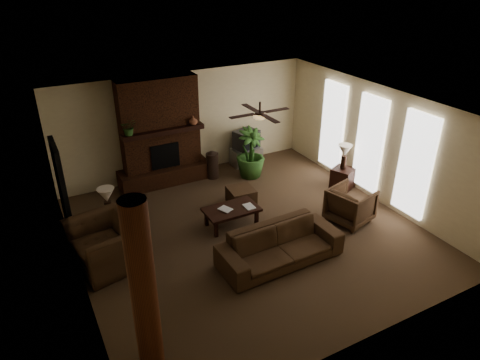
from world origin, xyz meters
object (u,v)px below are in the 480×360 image
coffee_table (231,211)px  log_column (143,291)px  sofa (280,240)px  floor_vase (212,163)px  ottoman (241,196)px  side_table_left (111,228)px  tv_stand (246,156)px  lamp_left (107,197)px  armchair_left (106,237)px  lamp_right (345,152)px  armchair_right (351,204)px  floor_plant (250,163)px  side_table_right (343,178)px

coffee_table → log_column: bearing=-134.2°
sofa → floor_vase: sofa is taller
ottoman → side_table_left: (-3.15, -0.03, 0.08)m
tv_stand → lamp_left: lamp_left is taller
armchair_left → side_table_left: bearing=151.0°
floor_vase → lamp_right: bearing=-38.2°
tv_stand → coffee_table: bearing=-123.2°
sofa → armchair_right: (2.20, 0.50, -0.03)m
coffee_table → ottoman: coffee_table is taller
log_column → floor_vase: 6.30m
coffee_table → side_table_left: size_ratio=2.18×
log_column → lamp_left: 3.60m
coffee_table → tv_stand: bearing=55.5°
coffee_table → floor_vase: floor_vase is taller
armchair_right → floor_vase: bearing=12.1°
floor_vase → lamp_left: 3.58m
lamp_left → sofa: bearing=-40.6°
log_column → lamp_left: log_column is taller
log_column → sofa: (3.00, 1.23, -0.92)m
floor_vase → side_table_left: (-3.14, -1.67, -0.16)m
floor_plant → side_table_left: floor_plant is taller
log_column → coffee_table: size_ratio=2.33×
lamp_right → lamp_left: bearing=175.3°
side_table_right → lamp_right: size_ratio=0.85×
tv_stand → floor_plant: bearing=-109.3°
floor_vase → side_table_left: floor_vase is taller
ottoman → floor_plant: floor_plant is taller
armchair_left → ottoman: armchair_left is taller
sofa → coffee_table: size_ratio=2.05×
log_column → floor_vase: log_column is taller
side_table_left → armchair_left: bearing=-106.8°
tv_stand → side_table_right: size_ratio=1.55×
armchair_left → armchair_right: 5.29m
armchair_right → coffee_table: 2.68m
sofa → armchair_right: bearing=11.4°
floor_vase → lamp_left: size_ratio=1.18×
sofa → tv_stand: bearing=68.1°
ottoman → side_table_right: side_table_right is taller
tv_stand → floor_vase: size_ratio=1.10×
coffee_table → ottoman: (0.65, 0.76, -0.17)m
lamp_left → lamp_right: (5.83, -0.48, 0.00)m
sofa → armchair_left: size_ratio=1.79×
side_table_left → floor_vase: bearing=27.9°
floor_vase → armchair_left: bearing=-143.9°
log_column → side_table_left: 3.74m
log_column → floor_vase: size_ratio=3.64×
ottoman → side_table_right: size_ratio=1.09×
side_table_right → lamp_right: 0.73m
armchair_right → floor_vase: size_ratio=1.16×
tv_stand → floor_plant: (-0.28, -0.75, 0.13)m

